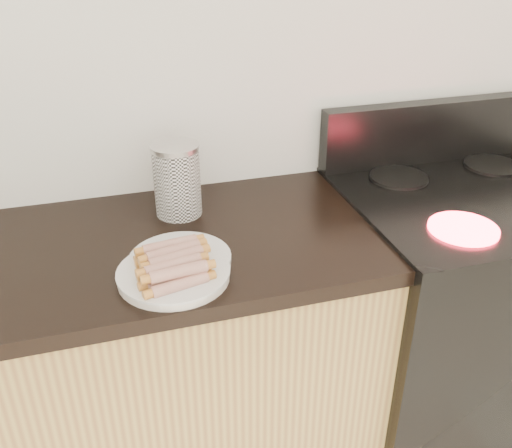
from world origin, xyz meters
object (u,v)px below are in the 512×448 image
object	(u,v)px
main_plate	(174,275)
side_plate	(180,260)
mug	(176,198)
canister	(177,180)
stove	(453,319)

from	to	relation	value
main_plate	side_plate	bearing A→B (deg)	67.66
main_plate	mug	world-z (taller)	mug
main_plate	canister	size ratio (longest dim) A/B	1.26
stove	main_plate	world-z (taller)	main_plate
mug	main_plate	bearing A→B (deg)	-100.66
stove	mug	size ratio (longest dim) A/B	9.71
canister	mug	bearing A→B (deg)	-167.51
stove	side_plate	xyz separation A→B (m)	(-0.90, -0.10, 0.45)
main_plate	mug	distance (m)	0.32
side_plate	stove	bearing A→B (deg)	6.32
stove	main_plate	bearing A→B (deg)	-170.09
stove	mug	distance (m)	1.01
canister	side_plate	bearing A→B (deg)	-99.17
main_plate	canister	xyz separation A→B (m)	(0.07, 0.32, 0.09)
stove	canister	bearing A→B (deg)	169.67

